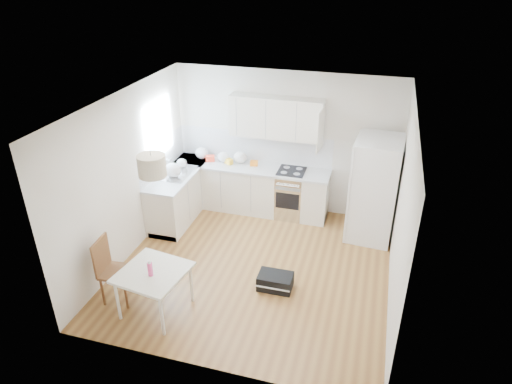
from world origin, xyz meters
TOP-DOWN VIEW (x-y plane):
  - floor at (0.00, 0.00)m, footprint 4.20×4.20m
  - ceiling at (0.00, 0.00)m, footprint 4.20×4.20m
  - wall_back at (0.00, 2.10)m, footprint 4.20×0.00m
  - wall_left at (-2.10, 0.00)m, footprint 0.00×4.20m
  - wall_right at (2.10, 0.00)m, footprint 0.00×4.20m
  - window_glassblock at (-2.09, 1.15)m, footprint 0.02×1.00m
  - cabinets_back at (-0.60, 1.80)m, footprint 3.00×0.60m
  - cabinets_left at (-1.80, 1.20)m, footprint 0.60×1.80m
  - counter_back at (-0.60, 1.80)m, footprint 3.02×0.64m
  - counter_left at (-1.80, 1.20)m, footprint 0.64×1.82m
  - backsplash_back at (-0.60, 2.09)m, footprint 3.00×0.01m
  - backsplash_left at (-2.09, 1.20)m, footprint 0.01×1.80m
  - upper_cabinets at (-0.15, 1.94)m, footprint 1.70×0.32m
  - range_oven at (0.20, 1.80)m, footprint 0.50×0.61m
  - sink at (-1.80, 1.15)m, footprint 0.50×0.80m
  - refrigerator at (1.73, 1.51)m, footprint 0.93×0.97m
  - dining_table at (-1.05, -1.33)m, footprint 0.97×0.97m
  - dining_chair at (-1.66, -1.26)m, footprint 0.45×0.45m
  - drink_bottle at (-1.03, -1.42)m, footprint 0.09×0.09m
  - gym_bag at (0.45, -0.41)m, footprint 0.52×0.34m
  - pendant_lamp at (-0.97, -1.17)m, footprint 0.37×0.37m
  - grocery_bag_a at (-1.62, 1.90)m, footprint 0.25×0.21m
  - grocery_bag_b at (-1.15, 1.86)m, footprint 0.23×0.19m
  - grocery_bag_c at (-0.83, 1.91)m, footprint 0.26×0.22m
  - grocery_bag_d at (-1.82, 1.41)m, footprint 0.19×0.16m
  - grocery_bag_e at (-1.80, 0.99)m, footprint 0.30×0.25m
  - snack_orange at (-0.54, 1.85)m, footprint 0.16×0.11m
  - snack_yellow at (-1.03, 1.80)m, footprint 0.18×0.16m
  - snack_red at (-1.41, 1.83)m, footprint 0.19×0.15m

SIDE VIEW (x-z plane):
  - floor at x=0.00m, z-range 0.00..0.00m
  - gym_bag at x=0.45m, z-range 0.00..0.24m
  - cabinets_back at x=-0.60m, z-range 0.00..0.88m
  - cabinets_left at x=-1.80m, z-range 0.00..0.88m
  - range_oven at x=0.20m, z-range 0.00..0.88m
  - dining_chair at x=-1.66m, z-range 0.00..0.99m
  - dining_table at x=-1.05m, z-range 0.27..0.94m
  - drink_bottle at x=-1.03m, z-range 0.67..0.91m
  - counter_back at x=-0.60m, z-range 0.88..0.92m
  - counter_left at x=-1.80m, z-range 0.88..0.92m
  - refrigerator at x=1.73m, z-range 0.00..1.82m
  - sink at x=-1.80m, z-range 0.84..0.99m
  - snack_orange at x=-0.54m, z-range 0.92..1.02m
  - snack_yellow at x=-1.03m, z-range 0.92..1.02m
  - snack_red at x=-1.41m, z-range 0.92..1.03m
  - grocery_bag_d at x=-1.82m, z-range 0.92..1.09m
  - grocery_bag_b at x=-1.15m, z-range 0.92..1.12m
  - grocery_bag_a at x=-1.62m, z-range 0.92..1.15m
  - grocery_bag_c at x=-0.83m, z-range 0.92..1.15m
  - grocery_bag_e at x=-1.80m, z-range 0.92..1.19m
  - backsplash_back at x=-0.60m, z-range 0.92..1.50m
  - backsplash_left at x=-2.09m, z-range 0.92..1.50m
  - wall_back at x=0.00m, z-range -0.75..3.45m
  - wall_left at x=-2.10m, z-range -0.75..3.45m
  - wall_right at x=2.10m, z-range -0.75..3.45m
  - window_glassblock at x=-2.09m, z-range 1.25..2.25m
  - upper_cabinets at x=-0.15m, z-range 1.50..2.25m
  - pendant_lamp at x=-0.97m, z-range 2.04..2.32m
  - ceiling at x=0.00m, z-range 2.70..2.70m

